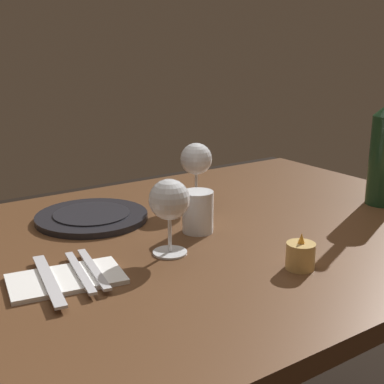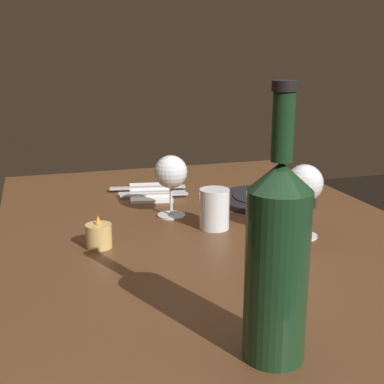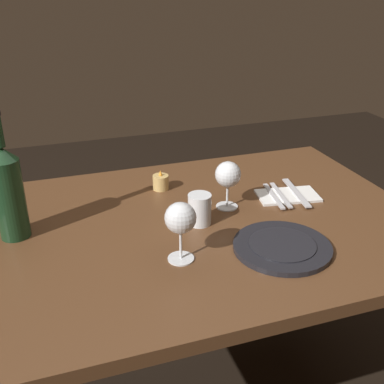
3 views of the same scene
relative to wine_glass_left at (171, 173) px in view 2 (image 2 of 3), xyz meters
name	(u,v)px [view 2 (image 2 of 3)]	position (x,y,z in m)	size (l,w,h in m)	color
dining_table	(210,267)	(-0.12, -0.06, -0.19)	(1.30, 0.90, 0.74)	#56351E
wine_glass_left	(171,173)	(0.00, 0.00, 0.00)	(0.08, 0.08, 0.15)	white
wine_glass_right	(304,185)	(-0.22, -0.23, 0.01)	(0.08, 0.08, 0.16)	white
wine_bottle	(277,258)	(-0.60, 0.03, 0.03)	(0.08, 0.08, 0.35)	#19381E
water_tumbler	(214,211)	(-0.11, -0.07, -0.06)	(0.07, 0.07, 0.09)	white
votive_candle	(99,236)	(-0.15, 0.19, -0.08)	(0.05, 0.05, 0.07)	#DBB266
dinner_plate	(266,199)	(0.04, -0.27, -0.10)	(0.25, 0.25, 0.02)	black
folded_napkin	(150,192)	(0.21, 0.00, -0.10)	(0.21, 0.14, 0.01)	white
fork_inner	(152,192)	(0.18, 0.00, -0.09)	(0.04, 0.18, 0.00)	silver
fork_outer	(154,195)	(0.16, 0.00, -0.09)	(0.04, 0.18, 0.00)	silver
table_knife	(148,187)	(0.24, 0.00, -0.09)	(0.05, 0.21, 0.00)	silver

